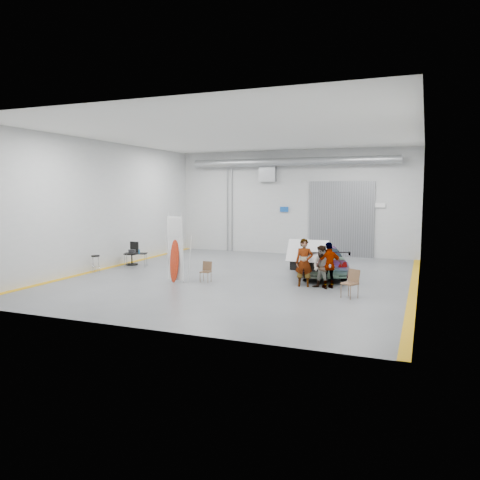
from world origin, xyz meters
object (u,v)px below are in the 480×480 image
at_px(person_c, 329,265).
at_px(work_table, 135,253).
at_px(folding_chair_near, 206,276).
at_px(folding_chair_far, 350,289).
at_px(office_chair, 133,255).
at_px(surfboard_display, 176,254).
at_px(person_a, 304,263).
at_px(person_b, 322,267).
at_px(shop_stool, 96,264).
at_px(sedan_car, 318,259).

relative_size(person_c, work_table, 1.48).
bearing_deg(person_c, folding_chair_near, -25.73).
xyz_separation_m(person_c, folding_chair_far, (0.98, -1.36, -0.57)).
bearing_deg(folding_chair_far, office_chair, -166.28).
distance_m(surfboard_display, office_chair, 5.38).
bearing_deg(person_a, office_chair, 157.21).
height_order(person_c, surfboard_display, surfboard_display).
bearing_deg(person_b, person_c, 62.18).
height_order(person_a, person_c, person_a).
bearing_deg(person_c, shop_stool, -30.97).
distance_m(person_b, surfboard_display, 5.78).
bearing_deg(person_a, sedan_car, 80.12).
bearing_deg(person_c, person_a, -33.23).
relative_size(shop_stool, work_table, 0.65).
xyz_separation_m(sedan_car, folding_chair_far, (1.95, -4.03, -0.38)).
bearing_deg(folding_chair_far, folding_chair_near, -156.34).
distance_m(person_a, work_table, 8.88).
height_order(person_b, folding_chair_near, person_b).
distance_m(person_c, office_chair, 10.40).
bearing_deg(shop_stool, sedan_car, 18.01).
bearing_deg(work_table, sedan_car, 7.40).
bearing_deg(person_c, surfboard_display, -22.19).
bearing_deg(shop_stool, surfboard_display, -9.23).
height_order(person_a, folding_chair_far, person_a).
xyz_separation_m(person_b, office_chair, (-9.97, 2.25, -0.33)).
bearing_deg(folding_chair_far, person_a, 175.66).
bearing_deg(person_a, person_b, -25.20).
xyz_separation_m(person_b, work_table, (-9.49, 1.74, -0.15)).
bearing_deg(office_chair, person_b, -11.97).
bearing_deg(work_table, person_c, -9.01).
height_order(person_c, folding_chair_near, person_c).
distance_m(person_a, folding_chair_far, 2.45).
xyz_separation_m(work_table, office_chair, (-0.48, 0.51, -0.18)).
distance_m(sedan_car, surfboard_display, 6.26).
bearing_deg(sedan_car, person_a, 68.08).
height_order(folding_chair_far, work_table, folding_chair_far).
relative_size(person_a, folding_chair_near, 2.25).
bearing_deg(folding_chair_far, person_b, 166.54).
xyz_separation_m(folding_chair_near, work_table, (-4.86, 2.18, 0.42)).
bearing_deg(person_b, person_a, -175.33).
xyz_separation_m(person_b, shop_stool, (-10.25, -0.21, -0.44)).
relative_size(sedan_car, person_c, 2.69).
relative_size(sedan_car, office_chair, 4.23).
distance_m(person_c, shop_stool, 10.48).
distance_m(person_a, person_c, 0.96).
bearing_deg(sedan_car, folding_chair_near, 18.28).
xyz_separation_m(person_a, person_b, (0.74, -0.20, -0.11)).
relative_size(work_table, office_chair, 1.06).
bearing_deg(shop_stool, folding_chair_near, -2.30).
bearing_deg(folding_chair_far, surfboard_display, -151.00).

